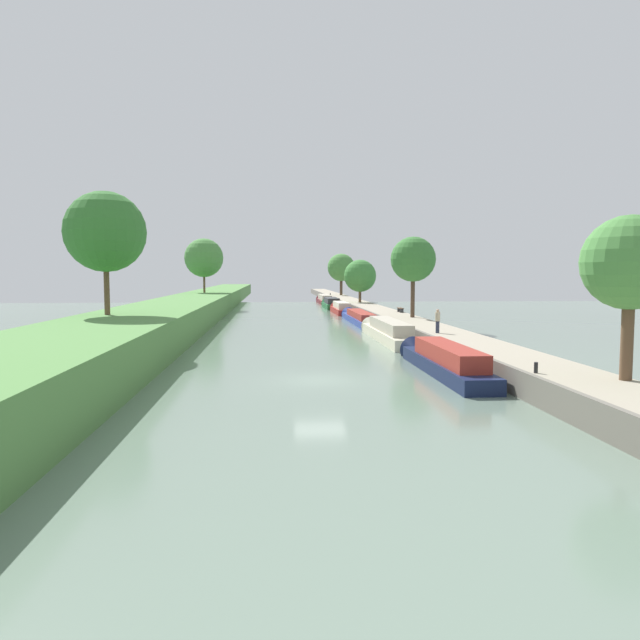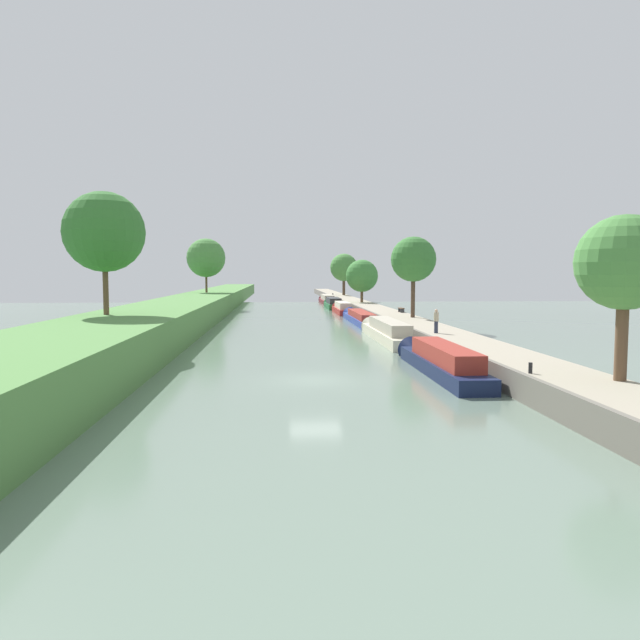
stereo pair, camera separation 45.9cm
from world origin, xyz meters
name	(u,v)px [view 2 (the right image)]	position (x,y,z in m)	size (l,w,h in m)	color
ground_plane	(316,380)	(0.00, 0.00, 0.00)	(160.00, 160.00, 0.00)	slate
left_grassy_bank	(66,358)	(-11.88, 0.00, 1.21)	(7.38, 260.00, 2.43)	#518442
right_towpath	(513,366)	(9.92, 0.00, 0.56)	(3.47, 260.00, 1.12)	#9E937F
stone_quay	(477,366)	(8.06, 0.00, 0.59)	(0.25, 260.00, 1.17)	#6B665B
narrowboat_navy	(439,360)	(6.62, 1.71, 0.65)	(1.82, 12.78, 2.09)	#141E42
narrowboat_cream	(386,331)	(6.65, 17.05, 0.68)	(1.85, 15.18, 2.13)	beige
narrowboat_blue	(359,318)	(6.84, 33.58, 0.53)	(1.83, 16.79, 1.83)	#283D93
narrowboat_red	(342,308)	(6.62, 48.66, 0.62)	(1.81, 11.35, 2.03)	maroon
narrowboat_green	(333,304)	(6.48, 60.36, 0.66)	(2.08, 11.28, 2.24)	#1E6033
narrowboat_maroon	(327,300)	(6.74, 74.75, 0.63)	(1.94, 15.12, 2.15)	maroon
tree_rightbank_near	(625,263)	(11.21, -7.08, 5.58)	(3.60, 3.60, 6.30)	brown
tree_rightbank_midnear	(413,259)	(10.76, 25.66, 6.52)	(4.19, 4.19, 7.52)	#4C3828
tree_rightbank_midfar	(362,276)	(10.13, 54.81, 4.90)	(4.60, 4.60, 6.08)	brown
tree_rightbank_far	(344,268)	(10.70, 82.94, 6.38)	(5.22, 5.22, 7.89)	#4C3828
tree_leftbank_downstream	(104,232)	(-13.46, 12.35, 8.00)	(5.41, 5.41, 8.29)	brown
tree_leftbank_upstream	(206,258)	(-12.35, 59.22, 7.53)	(5.67, 5.67, 7.94)	brown
person_walking	(436,320)	(9.02, 11.12, 2.00)	(0.34, 0.34, 1.66)	#282D42
mooring_bollard_near	(530,368)	(8.49, -5.26, 1.35)	(0.16, 0.16, 0.45)	black
mooring_bollard_far	(333,294)	(8.49, 81.68, 1.35)	(0.16, 0.16, 0.45)	black
park_bench	(401,309)	(11.21, 32.91, 1.47)	(0.44, 1.50, 0.47)	#333338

